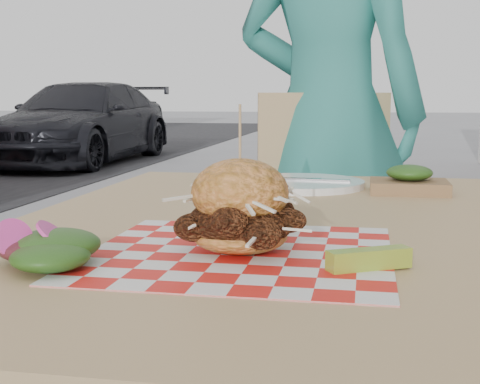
{
  "coord_description": "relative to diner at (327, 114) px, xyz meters",
  "views": [
    {
      "loc": [
        0.4,
        -1.04,
        0.94
      ],
      "look_at": [
        0.25,
        -0.26,
        0.82
      ],
      "focal_mm": 50.0,
      "sensor_mm": 36.0,
      "label": 1
    }
  ],
  "objects": [
    {
      "name": "place_setting",
      "position": [
        -0.01,
        -0.81,
        -0.12
      ],
      "size": [
        0.27,
        0.27,
        0.02
      ],
      "color": "white",
      "rests_on": "patio_table"
    },
    {
      "name": "side_salad",
      "position": [
        -0.23,
        -1.53,
        -0.12
      ],
      "size": [
        0.14,
        0.13,
        0.05
      ],
      "color": "#3F1419",
      "rests_on": "patio_table"
    },
    {
      "name": "sandwich",
      "position": [
        -0.02,
        -1.42,
        -0.08
      ],
      "size": [
        0.16,
        0.16,
        0.18
      ],
      "color": "#D5813C",
      "rests_on": "paper_liner"
    },
    {
      "name": "diner",
      "position": [
        0.0,
        0.0,
        0.0
      ],
      "size": [
        0.74,
        0.6,
        1.76
      ],
      "primitive_type": "imported",
      "rotation": [
        0.0,
        0.0,
        2.82
      ],
      "color": "#2A7A71",
      "rests_on": "ground"
    },
    {
      "name": "car_dark",
      "position": [
        -3.87,
        6.83,
        -0.31
      ],
      "size": [
        1.7,
        3.99,
        1.15
      ],
      "primitive_type": "imported",
      "rotation": [
        0.0,
        0.0,
        -0.02
      ],
      "color": "black",
      "rests_on": "ground"
    },
    {
      "name": "kraft_tray",
      "position": [
        0.21,
        -0.85,
        -0.11
      ],
      "size": [
        0.15,
        0.12,
        0.06
      ],
      "color": "brown",
      "rests_on": "patio_table"
    },
    {
      "name": "patio_chair",
      "position": [
        -0.03,
        -0.14,
        -0.33
      ],
      "size": [
        0.5,
        0.51,
        0.95
      ],
      "rotation": [
        0.0,
        0.0,
        0.2
      ],
      "color": "tan",
      "rests_on": "ground"
    },
    {
      "name": "paper_liner",
      "position": [
        -0.02,
        -1.42,
        -0.13
      ],
      "size": [
        0.36,
        0.36,
        0.0
      ],
      "primitive_type": "cube",
      "color": "red",
      "rests_on": "patio_table"
    },
    {
      "name": "patio_table",
      "position": [
        -0.01,
        -1.19,
        -0.21
      ],
      "size": [
        0.8,
        1.2,
        0.75
      ],
      "color": "tan",
      "rests_on": "ground"
    },
    {
      "name": "pickle_spear",
      "position": [
        0.13,
        -1.47,
        -0.12
      ],
      "size": [
        0.09,
        0.07,
        0.02
      ],
      "primitive_type": "cube",
      "rotation": [
        0.0,
        0.0,
        0.51
      ],
      "color": "#8FA630",
      "rests_on": "paper_liner"
    }
  ]
}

